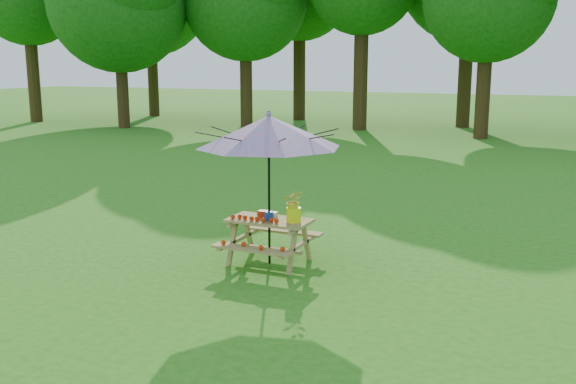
% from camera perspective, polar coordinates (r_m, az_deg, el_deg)
% --- Properties ---
extents(picnic_table, '(1.20, 1.32, 0.67)m').
position_cam_1_polar(picnic_table, '(9.44, -1.67, -4.46)').
color(picnic_table, olive).
rests_on(picnic_table, ground).
extents(patio_umbrella, '(2.36, 2.36, 2.25)m').
position_cam_1_polar(patio_umbrella, '(9.14, -1.72, 5.38)').
color(patio_umbrella, black).
rests_on(patio_umbrella, ground).
extents(produce_bins, '(0.30, 0.35, 0.13)m').
position_cam_1_polar(produce_bins, '(9.39, -1.81, -2.05)').
color(produce_bins, '#AF2D0E').
rests_on(produce_bins, picnic_table).
extents(tomatoes_row, '(0.77, 0.13, 0.07)m').
position_cam_1_polar(tomatoes_row, '(9.26, -3.00, -2.37)').
color(tomatoes_row, red).
rests_on(tomatoes_row, picnic_table).
extents(flower_bucket, '(0.36, 0.34, 0.47)m').
position_cam_1_polar(flower_bucket, '(9.13, 0.51, -1.17)').
color(flower_bucket, '#F7FF0D').
rests_on(flower_bucket, picnic_table).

